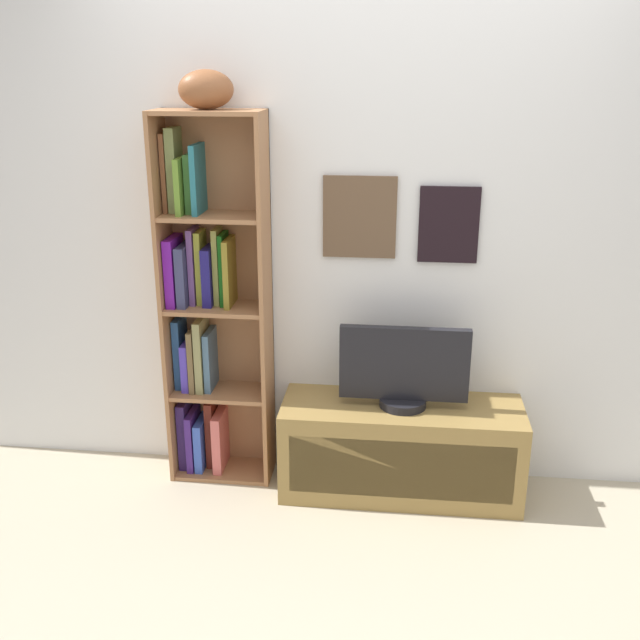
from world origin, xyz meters
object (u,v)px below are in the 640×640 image
Objects in this scene: football at (206,89)px; television at (404,369)px; tv_stand at (401,449)px; bookshelf at (207,313)px.

football reaches higher than television.
tv_stand is at bearing -90.00° from television.
football reaches higher than bookshelf.
football is at bearing 175.01° from tv_stand.
football is at bearing -26.84° from bookshelf.
tv_stand is at bearing -6.41° from bookshelf.
bookshelf reaches higher than tv_stand.
bookshelf is 7.46× the size of football.
football is 0.40× the size of television.
football is 1.88m from tv_stand.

